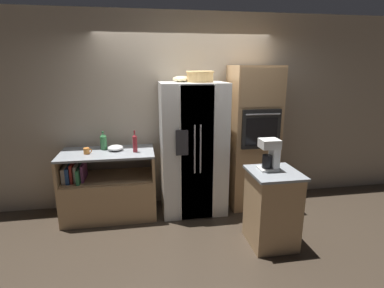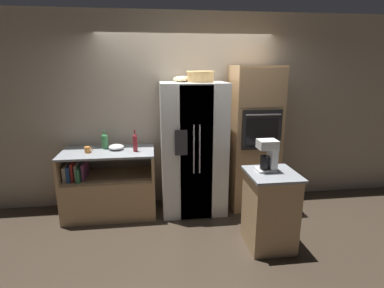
# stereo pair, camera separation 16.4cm
# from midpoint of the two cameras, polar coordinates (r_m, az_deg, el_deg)

# --- Properties ---
(ground_plane) EXTENTS (20.00, 20.00, 0.00)m
(ground_plane) POSITION_cam_midpoint_polar(r_m,az_deg,el_deg) (4.52, 0.65, -12.40)
(ground_plane) COLOR #382D23
(wall_back) EXTENTS (12.00, 0.06, 2.80)m
(wall_back) POSITION_cam_midpoint_polar(r_m,az_deg,el_deg) (4.49, -0.06, 6.25)
(wall_back) COLOR tan
(wall_back) RESTS_ON ground_plane
(counter_left) EXTENTS (1.25, 0.68, 0.93)m
(counter_left) POSITION_cam_midpoint_polar(r_m,az_deg,el_deg) (4.42, -14.40, -8.63)
(counter_left) COLOR tan
(counter_left) RESTS_ON ground_plane
(refrigerator) EXTENTS (0.89, 0.73, 1.85)m
(refrigerator) POSITION_cam_midpoint_polar(r_m,az_deg,el_deg) (4.23, 1.31, -0.90)
(refrigerator) COLOR white
(refrigerator) RESTS_ON ground_plane
(wall_oven) EXTENTS (0.66, 0.67, 2.07)m
(wall_oven) POSITION_cam_midpoint_polar(r_m,az_deg,el_deg) (4.46, 12.63, 1.09)
(wall_oven) COLOR tan
(wall_oven) RESTS_ON ground_plane
(island_counter) EXTENTS (0.55, 0.58, 0.90)m
(island_counter) POSITION_cam_midpoint_polar(r_m,az_deg,el_deg) (3.66, 15.88, -11.91)
(island_counter) COLOR tan
(island_counter) RESTS_ON ground_plane
(wicker_basket) EXTENTS (0.37, 0.37, 0.15)m
(wicker_basket) POSITION_cam_midpoint_polar(r_m,az_deg,el_deg) (4.08, 2.78, 12.80)
(wicker_basket) COLOR tan
(wicker_basket) RESTS_ON refrigerator
(fruit_bowl) EXTENTS (0.24, 0.24, 0.08)m
(fruit_bowl) POSITION_cam_midpoint_polar(r_m,az_deg,el_deg) (4.13, -0.79, 12.29)
(fruit_bowl) COLOR beige
(fruit_bowl) RESTS_ON refrigerator
(bottle_tall) EXTENTS (0.06, 0.06, 0.30)m
(bottle_tall) POSITION_cam_midpoint_polar(r_m,az_deg,el_deg) (4.10, -9.66, 0.32)
(bottle_tall) COLOR maroon
(bottle_tall) RESTS_ON counter_left
(bottle_short) EXTENTS (0.09, 0.09, 0.26)m
(bottle_short) POSITION_cam_midpoint_polar(r_m,az_deg,el_deg) (4.33, -15.26, 0.67)
(bottle_short) COLOR #33723F
(bottle_short) RESTS_ON counter_left
(mug) EXTENTS (0.11, 0.08, 0.08)m
(mug) POSITION_cam_midpoint_polar(r_m,az_deg,el_deg) (4.21, -18.20, -1.04)
(mug) COLOR orange
(mug) RESTS_ON counter_left
(mixing_bowl) EXTENTS (0.21, 0.21, 0.07)m
(mixing_bowl) POSITION_cam_midpoint_polar(r_m,az_deg,el_deg) (4.26, -13.16, -0.57)
(mixing_bowl) COLOR white
(mixing_bowl) RESTS_ON counter_left
(coffee_maker) EXTENTS (0.21, 0.19, 0.36)m
(coffee_maker) POSITION_cam_midpoint_polar(r_m,az_deg,el_deg) (3.48, 15.75, -1.84)
(coffee_maker) COLOR white
(coffee_maker) RESTS_ON island_counter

